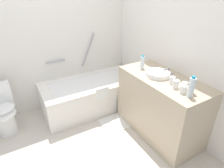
# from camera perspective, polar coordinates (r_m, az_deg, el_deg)

# --- Properties ---
(ground_plane) EXTENTS (4.09, 4.09, 0.00)m
(ground_plane) POSITION_cam_1_polar(r_m,az_deg,el_deg) (2.65, -12.53, -19.35)
(ground_plane) COLOR beige
(wall_back_tiled) EXTENTS (3.49, 0.10, 2.42)m
(wall_back_tiled) POSITION_cam_1_polar(r_m,az_deg,el_deg) (3.15, -22.34, 12.77)
(wall_back_tiled) COLOR white
(wall_back_tiled) RESTS_ON ground_plane
(wall_right_mirror) EXTENTS (0.10, 2.80, 2.42)m
(wall_right_mirror) POSITION_cam_1_polar(r_m,az_deg,el_deg) (2.78, 17.93, 11.74)
(wall_right_mirror) COLOR white
(wall_right_mirror) RESTS_ON ground_plane
(bathtub) EXTENTS (1.65, 0.79, 1.21)m
(bathtub) POSITION_cam_1_polar(r_m,az_deg,el_deg) (3.26, -6.39, -2.78)
(bathtub) COLOR white
(bathtub) RESTS_ON ground_plane
(toilet) EXTENTS (0.37, 0.50, 0.72)m
(toilet) POSITION_cam_1_polar(r_m,az_deg,el_deg) (3.08, -30.67, -7.20)
(toilet) COLOR white
(toilet) RESTS_ON ground_plane
(vanity_counter) EXTENTS (0.60, 1.24, 0.88)m
(vanity_counter) POSITION_cam_1_polar(r_m,az_deg,el_deg) (2.69, 14.52, -6.56)
(vanity_counter) COLOR tan
(vanity_counter) RESTS_ON ground_plane
(sink_basin) EXTENTS (0.31, 0.31, 0.06)m
(sink_basin) POSITION_cam_1_polar(r_m,az_deg,el_deg) (2.49, 13.98, 3.04)
(sink_basin) COLOR white
(sink_basin) RESTS_ON vanity_counter
(sink_faucet) EXTENTS (0.12, 0.15, 0.08)m
(sink_faucet) POSITION_cam_1_polar(r_m,az_deg,el_deg) (2.61, 16.93, 3.93)
(sink_faucet) COLOR #B4B4B9
(sink_faucet) RESTS_ON vanity_counter
(water_bottle_0) EXTENTS (0.06, 0.06, 0.20)m
(water_bottle_0) POSITION_cam_1_polar(r_m,az_deg,el_deg) (2.66, 9.33, 6.57)
(water_bottle_0) COLOR silver
(water_bottle_0) RESTS_ON vanity_counter
(water_bottle_1) EXTENTS (0.06, 0.06, 0.24)m
(water_bottle_1) POSITION_cam_1_polar(r_m,az_deg,el_deg) (2.08, 23.25, -0.95)
(water_bottle_1) COLOR silver
(water_bottle_1) RESTS_ON vanity_counter
(water_bottle_2) EXTENTS (0.06, 0.06, 0.20)m
(water_bottle_2) POSITION_cam_1_polar(r_m,az_deg,el_deg) (2.18, 23.54, -0.41)
(water_bottle_2) COLOR silver
(water_bottle_2) RESTS_ON vanity_counter
(drinking_glass_0) EXTENTS (0.07, 0.07, 0.09)m
(drinking_glass_0) POSITION_cam_1_polar(r_m,az_deg,el_deg) (2.16, 21.05, -1.52)
(drinking_glass_0) COLOR white
(drinking_glass_0) RESTS_ON vanity_counter
(drinking_glass_1) EXTENTS (0.07, 0.07, 0.10)m
(drinking_glass_1) POSITION_cam_1_polar(r_m,az_deg,el_deg) (2.24, 19.03, -0.01)
(drinking_glass_1) COLOR white
(drinking_glass_1) RESTS_ON vanity_counter
(drinking_glass_2) EXTENTS (0.07, 0.07, 0.09)m
(drinking_glass_2) POSITION_cam_1_polar(r_m,az_deg,el_deg) (2.33, 18.01, 1.13)
(drinking_glass_2) COLOR white
(drinking_glass_2) RESTS_ON vanity_counter
(drinking_glass_3) EXTENTS (0.06, 0.06, 0.09)m
(drinking_glass_3) POSITION_cam_1_polar(r_m,az_deg,el_deg) (2.25, 21.44, -0.49)
(drinking_glass_3) COLOR white
(drinking_glass_3) RESTS_ON vanity_counter
(bath_mat) EXTENTS (0.51, 0.38, 0.01)m
(bath_mat) POSITION_cam_1_polar(r_m,az_deg,el_deg) (3.01, 1.67, -11.64)
(bath_mat) COLOR white
(bath_mat) RESTS_ON ground_plane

